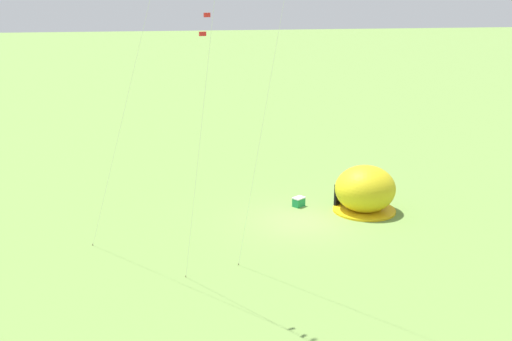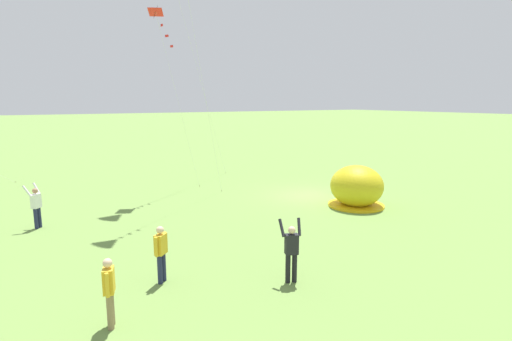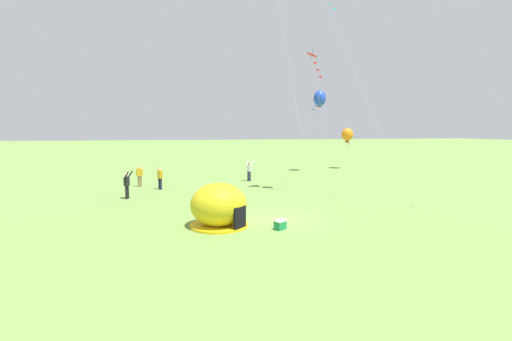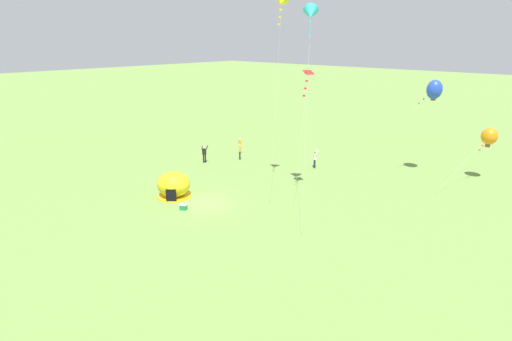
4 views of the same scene
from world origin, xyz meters
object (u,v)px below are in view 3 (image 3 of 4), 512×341
object	(u,v)px
kite_red	(314,61)
person_far_back	(160,177)
person_strolling	(127,184)
kite_orange	(347,135)
cooler_box	(280,225)
person_flying_kite	(249,170)
kite_blue	(320,98)
person_watching_sky	(140,175)
popup_tent	(219,206)

from	to	relation	value
kite_red	person_far_back	bearing A→B (deg)	161.34
person_far_back	kite_red	xyz separation A→B (m)	(11.02, -3.72, 8.50)
person_strolling	kite_orange	world-z (taller)	kite_orange
cooler_box	person_flying_kite	bearing A→B (deg)	84.35
cooler_box	kite_blue	distance (m)	24.30
kite_orange	person_strolling	bearing A→B (deg)	-149.14
person_watching_sky	person_strolling	size ratio (longest dim) A/B	0.91
person_watching_sky	cooler_box	bearing A→B (deg)	-61.00
cooler_box	kite_red	bearing A→B (deg)	60.46
person_strolling	kite_red	distance (m)	15.48
popup_tent	person_strolling	distance (m)	9.53
kite_blue	kite_red	distance (m)	13.18
cooler_box	kite_orange	world-z (taller)	kite_orange
kite_blue	person_watching_sky	bearing A→B (deg)	-160.61
person_far_back	kite_orange	xyz separation A→B (m)	(21.03, 10.43, 3.12)
person_strolling	person_watching_sky	bearing A→B (deg)	87.46
person_watching_sky	kite_orange	distance (m)	24.53
person_flying_kite	kite_blue	distance (m)	12.46
kite_red	person_strolling	bearing A→B (deg)	178.12
person_watching_sky	kite_red	bearing A→B (deg)	-23.35
person_flying_kite	person_strolling	size ratio (longest dim) A/B	1.00
person_strolling	kite_orange	bearing A→B (deg)	30.86
person_watching_sky	person_flying_kite	world-z (taller)	person_flying_kite
person_far_back	popup_tent	bearing A→B (deg)	-73.05
kite_blue	popup_tent	bearing A→B (deg)	-124.04
cooler_box	kite_blue	bearing A→B (deg)	63.23
popup_tent	person_far_back	world-z (taller)	popup_tent
person_watching_sky	popup_tent	bearing A→B (deg)	-68.43
person_far_back	kite_blue	size ratio (longest dim) A/B	0.19
person_far_back	person_strolling	size ratio (longest dim) A/B	0.91
person_flying_kite	popup_tent	bearing A→B (deg)	-106.68
person_flying_kite	kite_orange	size ratio (longest dim) A/B	0.26
person_far_back	kite_red	distance (m)	14.40
popup_tent	person_watching_sky	size ratio (longest dim) A/B	1.63
person_watching_sky	kite_red	size ratio (longest dim) A/B	0.17
popup_tent	kite_red	xyz separation A→B (m)	(7.61, 7.46, 8.46)
cooler_box	kite_orange	distance (m)	27.51
kite_red	kite_blue	bearing A→B (deg)	65.33
popup_tent	cooler_box	distance (m)	3.06
person_watching_sky	kite_red	xyz separation A→B (m)	(12.73, -5.50, 8.50)
person_strolling	kite_blue	bearing A→B (deg)	31.92
kite_red	kite_orange	size ratio (longest dim) A/B	1.40
cooler_box	kite_red	world-z (taller)	kite_red
kite_blue	cooler_box	bearing A→B (deg)	-116.77
kite_blue	person_flying_kite	bearing A→B (deg)	-149.34
popup_tent	cooler_box	bearing A→B (deg)	-23.54
kite_blue	kite_red	xyz separation A→B (m)	(-5.47, -11.91, 1.44)
person_far_back	kite_orange	size ratio (longest dim) A/B	0.23
kite_blue	kite_orange	size ratio (longest dim) A/B	1.21
person_flying_kite	kite_orange	distance (m)	15.65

